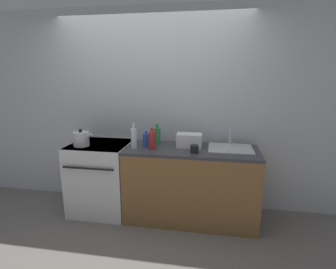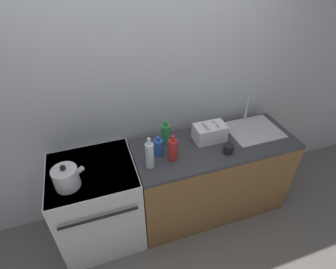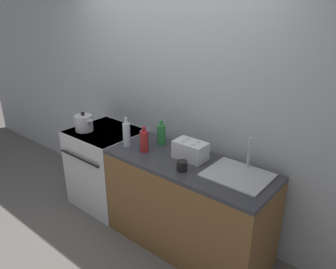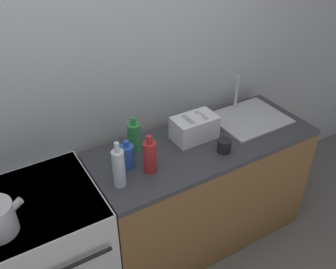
% 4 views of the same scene
% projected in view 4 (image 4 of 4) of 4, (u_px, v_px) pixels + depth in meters
% --- Properties ---
extents(wall_back, '(8.00, 0.05, 2.60)m').
position_uv_depth(wall_back, '(98.00, 85.00, 2.36)').
color(wall_back, silver).
rests_on(wall_back, ground_plane).
extents(stove, '(0.74, 0.71, 0.90)m').
position_uv_depth(stove, '(44.00, 255.00, 2.29)').
color(stove, silver).
rests_on(stove, ground_plane).
extents(counter_block, '(1.57, 0.63, 0.90)m').
position_uv_depth(counter_block, '(201.00, 191.00, 2.78)').
color(counter_block, brown).
rests_on(counter_block, ground_plane).
extents(toaster, '(0.30, 0.18, 0.16)m').
position_uv_depth(toaster, '(194.00, 128.00, 2.52)').
color(toaster, white).
rests_on(toaster, counter_block).
extents(sink_tray, '(0.51, 0.43, 0.28)m').
position_uv_depth(sink_tray, '(249.00, 117.00, 2.76)').
color(sink_tray, '#B7B7BC').
rests_on(sink_tray, counter_block).
extents(bottle_clear, '(0.07, 0.07, 0.30)m').
position_uv_depth(bottle_clear, '(119.00, 168.00, 2.10)').
color(bottle_clear, silver).
rests_on(bottle_clear, counter_block).
extents(bottle_green, '(0.09, 0.09, 0.25)m').
position_uv_depth(bottle_green, '(134.00, 137.00, 2.39)').
color(bottle_green, '#338C47').
rests_on(bottle_green, counter_block).
extents(bottle_red, '(0.08, 0.08, 0.25)m').
position_uv_depth(bottle_red, '(150.00, 156.00, 2.22)').
color(bottle_red, '#B72828').
rests_on(bottle_red, counter_block).
extents(bottle_blue, '(0.09, 0.09, 0.19)m').
position_uv_depth(bottle_blue, '(127.00, 156.00, 2.26)').
color(bottle_blue, '#2D56B7').
rests_on(bottle_blue, counter_block).
extents(cup_black, '(0.09, 0.09, 0.09)m').
position_uv_depth(cup_black, '(224.00, 146.00, 2.41)').
color(cup_black, black).
rests_on(cup_black, counter_block).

